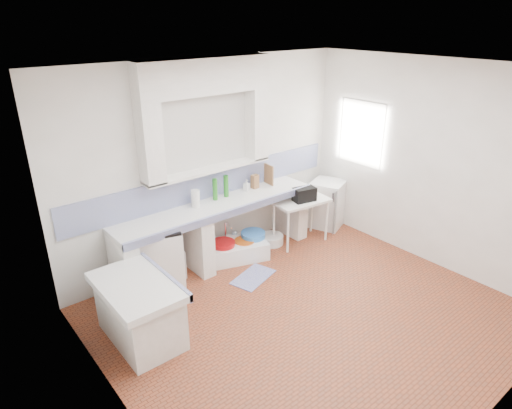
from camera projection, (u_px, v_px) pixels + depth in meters
floor at (309, 315)px, 5.26m from camera, size 4.50×4.50×0.00m
ceiling at (324, 70)px, 4.15m from camera, size 4.50×4.50×0.00m
wall_back at (210, 162)px, 6.12m from camera, size 4.50×0.00×4.50m
wall_left at (112, 282)px, 3.39m from camera, size 0.00×4.50×4.50m
wall_right at (431, 165)px, 6.01m from camera, size 0.00×4.50×4.50m
alcove_mass at (205, 76)px, 5.51m from camera, size 1.90×0.25×0.45m
window_frame at (368, 132)px, 6.89m from camera, size 0.35×0.86×1.06m
lace_valance at (365, 108)px, 6.65m from camera, size 0.01×0.84×0.24m
counter_slab at (218, 207)px, 6.06m from camera, size 3.00×0.60×0.08m
counter_lip at (230, 213)px, 5.87m from camera, size 3.00×0.04×0.10m
counter_pier_left at (125, 270)px, 5.43m from camera, size 0.20×0.55×0.82m
counter_pier_mid at (198, 244)px, 6.04m from camera, size 0.20×0.55×0.82m
counter_pier_right at (291, 210)px, 7.06m from camera, size 0.20×0.55×0.82m
peninsula_top at (137, 287)px, 4.64m from camera, size 0.70×1.10×0.08m
peninsula_base at (140, 314)px, 4.78m from camera, size 0.60×1.00×0.62m
peninsula_lip at (165, 276)px, 4.84m from camera, size 0.04×1.10×0.10m
backsplash at (212, 183)px, 6.23m from camera, size 4.27×0.03×0.40m
stove at (157, 259)px, 5.66m from camera, size 0.71×0.70×0.82m
sink at (234, 251)px, 6.45m from camera, size 1.06×0.79×0.23m
side_table at (300, 221)px, 6.84m from camera, size 0.89×0.57×0.04m
fridge at (327, 204)px, 7.36m from camera, size 0.66×0.66×0.78m
bucket_red at (223, 252)px, 6.35m from camera, size 0.40×0.40×0.32m
bucket_orange at (244, 249)px, 6.47m from camera, size 0.34×0.34×0.28m
bucket_blue at (253, 242)px, 6.58m from camera, size 0.41×0.41×0.34m
basin_white at (272, 239)px, 6.88m from camera, size 0.48×0.48×0.14m
water_bottle_a at (217, 247)px, 6.48m from camera, size 0.10×0.10×0.30m
water_bottle_b at (235, 241)px, 6.68m from camera, size 0.09×0.09×0.29m
black_bag at (304, 194)px, 6.63m from camera, size 0.37×0.26×0.21m
green_bottle_a at (215, 189)px, 6.13m from camera, size 0.08×0.08×0.31m
green_bottle_b at (226, 186)px, 6.24m from camera, size 0.09×0.09×0.32m
knife_block at (255, 182)px, 6.57m from camera, size 0.11×0.09×0.21m
cutting_board at (269, 174)px, 6.71m from camera, size 0.04×0.22×0.30m
paper_towel at (196, 199)px, 5.93m from camera, size 0.13×0.13×0.24m
soap_bottle at (246, 185)px, 6.48m from camera, size 0.10×0.10×0.17m
rug at (253, 277)px, 6.01m from camera, size 0.70×0.53×0.01m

